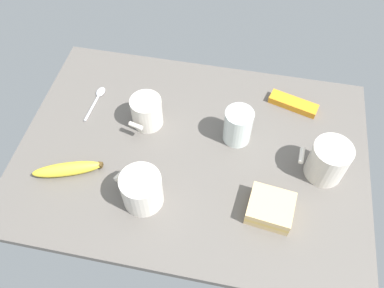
{
  "coord_description": "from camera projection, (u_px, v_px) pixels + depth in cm",
  "views": [
    {
      "loc": [
        10.98,
        -55.31,
        85.55
      ],
      "look_at": [
        0.0,
        0.0,
        5.0
      ],
      "focal_mm": 36.32,
      "sensor_mm": 36.0,
      "label": 1
    }
  ],
  "objects": [
    {
      "name": "spoon",
      "position": [
        97.0,
        98.0,
        1.11
      ],
      "size": [
        2.64,
        13.01,
        0.8
      ],
      "color": "silver",
      "rests_on": "tabletop"
    },
    {
      "name": "tabletop",
      "position": [
        192.0,
        153.0,
        1.02
      ],
      "size": [
        90.0,
        64.0,
        2.0
      ],
      "primitive_type": "cube",
      "color": "#5B5651",
      "rests_on": "ground"
    },
    {
      "name": "sandwich_main",
      "position": [
        270.0,
        208.0,
        0.89
      ],
      "size": [
        11.17,
        10.28,
        4.4
      ],
      "color": "#DBB77A",
      "rests_on": "tabletop"
    },
    {
      "name": "glass_of_milk",
      "position": [
        238.0,
        127.0,
        1.0
      ],
      "size": [
        7.28,
        7.28,
        9.99
      ],
      "color": "silver",
      "rests_on": "tabletop"
    },
    {
      "name": "coffee_mug_spare",
      "position": [
        147.0,
        112.0,
        1.03
      ],
      "size": [
        8.22,
        10.57,
        8.68
      ],
      "color": "silver",
      "rests_on": "tabletop"
    },
    {
      "name": "coffee_mug_milky",
      "position": [
        328.0,
        161.0,
        0.93
      ],
      "size": [
        11.81,
        9.38,
        10.31
      ],
      "color": "silver",
      "rests_on": "tabletop"
    },
    {
      "name": "banana",
      "position": [
        67.0,
        169.0,
        0.96
      ],
      "size": [
        17.1,
        9.08,
        3.43
      ],
      "color": "yellow",
      "rests_on": "tabletop"
    },
    {
      "name": "snack_bar",
      "position": [
        293.0,
        104.0,
        1.09
      ],
      "size": [
        14.05,
        7.55,
        2.0
      ],
      "primitive_type": "cube",
      "rotation": [
        0.0,
        0.0,
        -0.28
      ],
      "color": "orange",
      "rests_on": "tabletop"
    },
    {
      "name": "coffee_mug_black",
      "position": [
        142.0,
        190.0,
        0.89
      ],
      "size": [
        12.06,
        9.97,
        9.35
      ],
      "color": "silver",
      "rests_on": "tabletop"
    }
  ]
}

